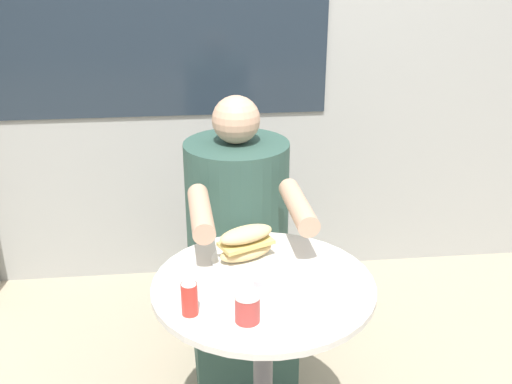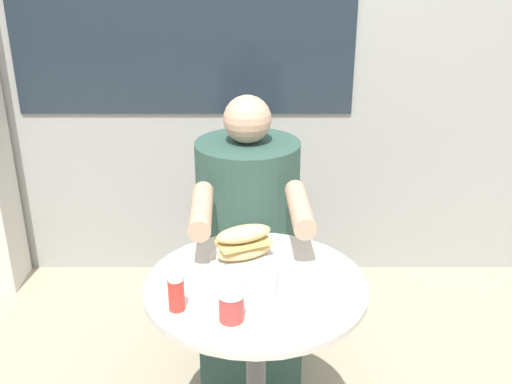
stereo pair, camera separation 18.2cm
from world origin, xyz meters
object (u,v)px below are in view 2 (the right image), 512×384
seated_diner (248,265)px  condiment_bottle (176,291)px  diner_chair (248,219)px  drink_cup (231,306)px  cafe_table (256,341)px  sandwich_on_plate (244,246)px

seated_diner → condiment_bottle: bearing=72.1°
diner_chair → seated_diner: (0.01, -0.35, -0.03)m
drink_cup → cafe_table: bearing=70.5°
cafe_table → condiment_bottle: 0.36m
cafe_table → seated_diner: seated_diner is taller
diner_chair → condiment_bottle: size_ratio=7.52×
diner_chair → sandwich_on_plate: (-0.00, -0.74, 0.26)m
seated_diner → sandwich_on_plate: size_ratio=5.34×
cafe_table → condiment_bottle: condiment_bottle is taller
diner_chair → condiment_bottle: 1.06m
cafe_table → diner_chair: 0.88m
cafe_table → sandwich_on_plate: 0.29m
cafe_table → sandwich_on_plate: size_ratio=3.43×
cafe_table → diner_chair: size_ratio=0.85×
cafe_table → drink_cup: 0.31m
sandwich_on_plate → cafe_table: bearing=-74.6°
sandwich_on_plate → seated_diner: bearing=88.8°
seated_diner → drink_cup: bearing=84.8°
diner_chair → seated_diner: size_ratio=0.76×
drink_cup → diner_chair: bearing=88.4°
diner_chair → drink_cup: diner_chair is taller
cafe_table → sandwich_on_plate: (-0.04, 0.13, 0.25)m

